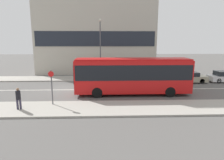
# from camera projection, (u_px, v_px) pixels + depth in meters

# --- Properties ---
(ground_plane) EXTENTS (120.00, 120.00, 0.00)m
(ground_plane) POSITION_uv_depth(u_px,v_px,m) (65.00, 90.00, 21.13)
(ground_plane) COLOR #595654
(sidewalk_near) EXTENTS (44.00, 3.50, 0.13)m
(sidewalk_near) POSITION_uv_depth(u_px,v_px,m) (49.00, 109.00, 14.99)
(sidewalk_near) COLOR #A39E93
(sidewalk_near) RESTS_ON ground_plane
(sidewalk_far) EXTENTS (44.00, 3.50, 0.13)m
(sidewalk_far) POSITION_uv_depth(u_px,v_px,m) (74.00, 78.00, 27.25)
(sidewalk_far) COLOR #A39E93
(sidewalk_far) RESTS_ON ground_plane
(lane_centerline) EXTENTS (41.80, 0.16, 0.01)m
(lane_centerline) POSITION_uv_depth(u_px,v_px,m) (65.00, 90.00, 21.13)
(lane_centerline) COLOR silver
(lane_centerline) RESTS_ON ground_plane
(apartment_block_left_tower) EXTENTS (18.47, 4.85, 19.72)m
(apartment_block_left_tower) POSITION_uv_depth(u_px,v_px,m) (96.00, 10.00, 31.01)
(apartment_block_left_tower) COLOR #B7B2A3
(apartment_block_left_tower) RESTS_ON ground_plane
(city_bus) EXTENTS (10.84, 2.52, 3.48)m
(city_bus) POSITION_uv_depth(u_px,v_px,m) (132.00, 74.00, 19.02)
(city_bus) COLOR red
(city_bus) RESTS_ON ground_plane
(parked_car_0) EXTENTS (4.13, 1.78, 1.31)m
(parked_car_0) POSITION_uv_depth(u_px,v_px,m) (189.00, 77.00, 24.86)
(parked_car_0) COLOR #A39E84
(parked_car_0) RESTS_ON ground_plane
(pedestrian_near_stop) EXTENTS (0.35, 0.34, 1.62)m
(pedestrian_near_stop) POSITION_uv_depth(u_px,v_px,m) (18.00, 97.00, 14.55)
(pedestrian_near_stop) COLOR #383347
(pedestrian_near_stop) RESTS_ON sidewalk_near
(bus_stop_sign) EXTENTS (0.44, 0.12, 2.71)m
(bus_stop_sign) POSITION_uv_depth(u_px,v_px,m) (52.00, 85.00, 15.60)
(bus_stop_sign) COLOR #4C4C51
(bus_stop_sign) RESTS_ON sidewalk_near
(street_lamp) EXTENTS (0.36, 0.36, 7.72)m
(street_lamp) POSITION_uv_depth(u_px,v_px,m) (100.00, 44.00, 25.59)
(street_lamp) COLOR #4C4C51
(street_lamp) RESTS_ON sidewalk_far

